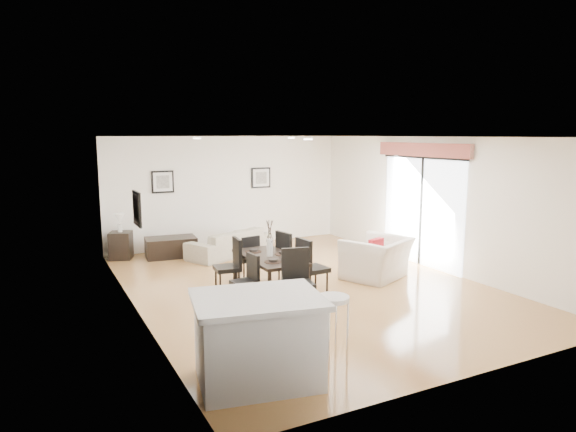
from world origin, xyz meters
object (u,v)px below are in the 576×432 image
dining_chair_wfar (232,262)px  dining_chair_head (297,276)px  dining_table (270,260)px  dining_chair_wnear (248,277)px  side_table (121,245)px  dining_chair_efar (288,255)px  coffee_table (171,247)px  dining_chair_foot (248,255)px  kitchen_island (258,339)px  dining_chair_enear (309,264)px  sofa (229,243)px  bar_stool (333,306)px  armchair (377,258)px

dining_chair_wfar → dining_chair_head: (0.57, -1.37, 0.02)m
dining_table → dining_chair_wfar: bearing=145.1°
dining_chair_wnear → dining_table: bearing=118.9°
dining_table → side_table: bearing=117.0°
dining_chair_efar → coffee_table: dining_chair_efar is taller
dining_chair_efar → dining_table: bearing=114.4°
dining_chair_efar → dining_chair_foot: bearing=31.5°
dining_chair_foot → dining_table: bearing=80.4°
dining_chair_foot → coffee_table: dining_chair_foot is taller
dining_chair_efar → kitchen_island: size_ratio=0.62×
dining_chair_efar → dining_chair_enear: bearing=169.5°
dining_chair_enear → coffee_table: dining_chair_enear is taller
sofa → side_table: bearing=-43.6°
sofa → kitchen_island: bearing=47.9°
dining_chair_wnear → dining_chair_foot: dining_chair_foot is taller
sofa → dining_chair_foot: bearing=55.6°
dining_chair_head → kitchen_island: (-1.49, -1.90, -0.05)m
dining_chair_wfar → side_table: size_ratio=1.56×
dining_table → dining_chair_efar: dining_chair_efar is taller
dining_chair_head → side_table: size_ratio=1.61×
dining_chair_head → bar_stool: (-0.52, -1.90, 0.18)m
dining_chair_foot → bar_stool: bearing=73.5°
dining_chair_wnear → dining_chair_wfar: size_ratio=0.87×
dining_chair_foot → dining_chair_wfar: bearing=37.7°
coffee_table → side_table: size_ratio=1.81×
dining_chair_wfar → dining_chair_enear: 1.37m
dining_chair_wnear → kitchen_island: kitchen_island is taller
side_table → kitchen_island: bearing=-86.3°
side_table → dining_table: bearing=-63.2°
dining_chair_enear → coffee_table: bearing=15.5°
dining_table → dining_chair_wfar: dining_chair_wfar is taller
armchair → bar_stool: bearing=20.9°
dining_table → dining_chair_efar: 0.68m
dining_chair_wfar → side_table: 3.64m
dining_chair_efar → bar_stool: size_ratio=1.16×
dining_chair_efar → kitchen_island: (-2.03, -3.26, -0.05)m
dining_chair_efar → side_table: size_ratio=1.61×
dining_chair_enear → dining_chair_head: size_ratio=1.02×
dining_chair_wfar → dining_chair_efar: dining_chair_efar is taller
kitchen_island → side_table: bearing=104.5°
dining_chair_head → dining_chair_foot: 1.97m
dining_chair_wfar → side_table: dining_chair_wfar is taller
kitchen_island → dining_chair_head: bearing=62.6°
sofa → kitchen_island: kitchen_island is taller
side_table → dining_chair_wnear: bearing=-72.2°
sofa → kitchen_island: size_ratio=1.28×
sofa → coffee_table: (-1.22, 0.46, -0.08)m
sofa → bar_stool: (-0.85, -5.87, 0.43)m
dining_table → coffee_table: bearing=104.2°
armchair → dining_chair_enear: size_ratio=1.21×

